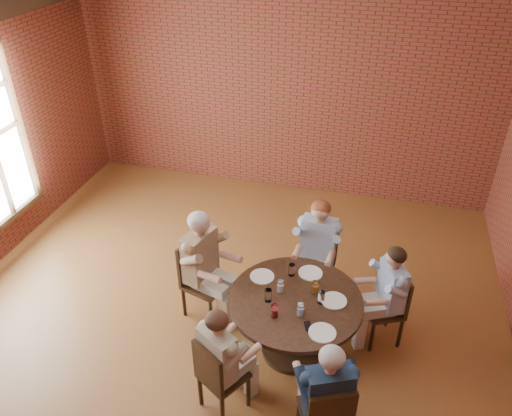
% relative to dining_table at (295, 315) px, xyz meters
% --- Properties ---
extents(floor, '(7.00, 7.00, 0.00)m').
position_rel_dining_table_xyz_m(floor, '(-0.90, 0.00, -0.53)').
color(floor, brown).
rests_on(floor, ground).
extents(ceiling, '(7.00, 7.00, 0.00)m').
position_rel_dining_table_xyz_m(ceiling, '(-0.90, 0.00, 2.87)').
color(ceiling, silver).
rests_on(ceiling, wall_back).
extents(wall_back, '(7.00, 0.00, 7.00)m').
position_rel_dining_table_xyz_m(wall_back, '(-0.90, 3.50, 1.17)').
color(wall_back, maroon).
rests_on(wall_back, ground).
extents(dining_table, '(1.37, 1.37, 0.75)m').
position_rel_dining_table_xyz_m(dining_table, '(0.00, 0.00, 0.00)').
color(dining_table, black).
rests_on(dining_table, floor).
extents(chair_a, '(0.51, 0.51, 0.89)m').
position_rel_dining_table_xyz_m(chair_a, '(0.95, 0.46, -0.04)').
color(chair_a, black).
rests_on(chair_a, floor).
extents(diner_a, '(0.73, 0.68, 1.24)m').
position_rel_dining_table_xyz_m(diner_a, '(0.89, 0.42, 0.09)').
color(diner_a, '#3E61A2').
rests_on(diner_a, floor).
extents(chair_b, '(0.45, 0.45, 0.93)m').
position_rel_dining_table_xyz_m(chair_b, '(0.08, 1.03, -0.02)').
color(chair_b, black).
rests_on(chair_b, floor).
extents(diner_b, '(0.57, 0.68, 1.33)m').
position_rel_dining_table_xyz_m(diner_b, '(0.07, 0.95, 0.14)').
color(diner_b, '#93A2BB').
rests_on(diner_b, floor).
extents(chair_c, '(0.56, 0.56, 0.96)m').
position_rel_dining_table_xyz_m(chair_c, '(-1.18, 0.36, -0.01)').
color(chair_c, black).
rests_on(chair_c, floor).
extents(diner_c, '(0.82, 0.73, 1.38)m').
position_rel_dining_table_xyz_m(diner_c, '(-1.10, 0.33, 0.16)').
color(diner_c, brown).
rests_on(diner_c, floor).
extents(chair_d, '(0.53, 0.53, 0.89)m').
position_rel_dining_table_xyz_m(chair_d, '(-0.55, -0.90, -0.04)').
color(chair_d, black).
rests_on(chair_d, floor).
extents(diner_d, '(0.71, 0.75, 1.25)m').
position_rel_dining_table_xyz_m(diner_d, '(-0.51, -0.84, 0.10)').
color(diner_d, '#C6A89B').
rests_on(diner_d, floor).
extents(diner_e, '(0.70, 0.76, 1.28)m').
position_rel_dining_table_xyz_m(diner_e, '(0.45, -1.00, 0.11)').
color(diner_e, '#192D48').
rests_on(diner_e, floor).
extents(plate_a, '(0.26, 0.26, 0.01)m').
position_rel_dining_table_xyz_m(plate_a, '(0.38, 0.07, 0.23)').
color(plate_a, white).
rests_on(plate_a, dining_table).
extents(plate_b, '(0.26, 0.26, 0.01)m').
position_rel_dining_table_xyz_m(plate_b, '(0.08, 0.43, 0.23)').
color(plate_b, white).
rests_on(plate_b, dining_table).
extents(plate_c, '(0.26, 0.26, 0.01)m').
position_rel_dining_table_xyz_m(plate_c, '(-0.41, 0.24, 0.23)').
color(plate_c, white).
rests_on(plate_c, dining_table).
extents(plate_d, '(0.26, 0.26, 0.01)m').
position_rel_dining_table_xyz_m(plate_d, '(0.33, -0.39, 0.23)').
color(plate_d, white).
rests_on(plate_d, dining_table).
extents(glass_a, '(0.07, 0.07, 0.14)m').
position_rel_dining_table_xyz_m(glass_a, '(0.25, 0.01, 0.29)').
color(glass_a, white).
rests_on(glass_a, dining_table).
extents(glass_b, '(0.07, 0.07, 0.14)m').
position_rel_dining_table_xyz_m(glass_b, '(0.17, 0.15, 0.29)').
color(glass_b, white).
rests_on(glass_b, dining_table).
extents(glass_c, '(0.07, 0.07, 0.14)m').
position_rel_dining_table_xyz_m(glass_c, '(-0.11, 0.36, 0.29)').
color(glass_c, white).
rests_on(glass_c, dining_table).
extents(glass_d, '(0.07, 0.07, 0.14)m').
position_rel_dining_table_xyz_m(glass_d, '(-0.18, 0.07, 0.29)').
color(glass_d, white).
rests_on(glass_d, dining_table).
extents(glass_e, '(0.07, 0.07, 0.14)m').
position_rel_dining_table_xyz_m(glass_e, '(-0.27, -0.09, 0.29)').
color(glass_e, white).
rests_on(glass_e, dining_table).
extents(glass_f, '(0.07, 0.07, 0.14)m').
position_rel_dining_table_xyz_m(glass_f, '(-0.16, -0.28, 0.29)').
color(glass_f, white).
rests_on(glass_f, dining_table).
extents(glass_g, '(0.07, 0.07, 0.14)m').
position_rel_dining_table_xyz_m(glass_g, '(0.09, -0.21, 0.29)').
color(glass_g, white).
rests_on(glass_g, dining_table).
extents(smartphone, '(0.10, 0.14, 0.01)m').
position_rel_dining_table_xyz_m(smartphone, '(0.18, -0.34, 0.23)').
color(smartphone, black).
rests_on(smartphone, dining_table).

